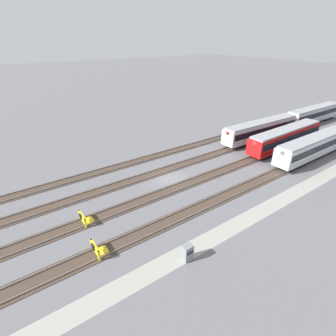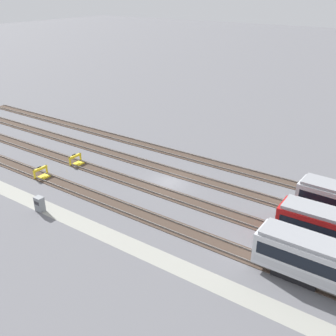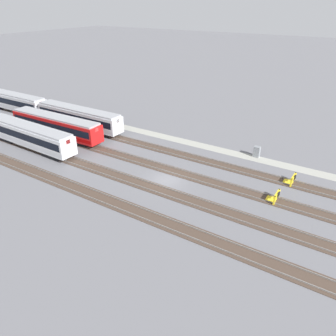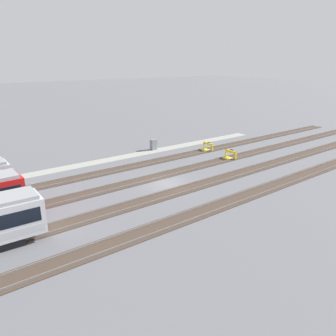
# 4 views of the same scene
# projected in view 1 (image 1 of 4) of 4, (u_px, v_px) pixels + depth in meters

# --- Properties ---
(ground_plane) EXTENTS (400.00, 400.00, 0.00)m
(ground_plane) POSITION_uv_depth(u_px,v_px,m) (169.00, 179.00, 36.78)
(ground_plane) COLOR slate
(service_walkway) EXTENTS (54.00, 2.00, 0.01)m
(service_walkway) POSITION_uv_depth(u_px,v_px,m) (236.00, 225.00, 27.86)
(service_walkway) COLOR #9E9E93
(service_walkway) RESTS_ON ground
(rail_track_nearest) EXTENTS (90.00, 2.23, 0.21)m
(rail_track_nearest) POSITION_uv_depth(u_px,v_px,m) (207.00, 204.00, 31.18)
(rail_track_nearest) COLOR #47382D
(rail_track_nearest) RESTS_ON ground
(rail_track_near_inner) EXTENTS (90.00, 2.24, 0.21)m
(rail_track_near_inner) POSITION_uv_depth(u_px,v_px,m) (180.00, 186.00, 34.90)
(rail_track_near_inner) COLOR #47382D
(rail_track_near_inner) RESTS_ON ground
(rail_track_middle) EXTENTS (90.00, 2.24, 0.21)m
(rail_track_middle) POSITION_uv_depth(u_px,v_px,m) (159.00, 172.00, 38.62)
(rail_track_middle) COLOR #47382D
(rail_track_middle) RESTS_ON ground
(rail_track_far_inner) EXTENTS (90.00, 2.23, 0.21)m
(rail_track_far_inner) POSITION_uv_depth(u_px,v_px,m) (142.00, 160.00, 42.33)
(rail_track_far_inner) COLOR #47382D
(rail_track_far_inner) RESTS_ON ground
(subway_car_front_row_leftmost) EXTENTS (18.00, 2.86, 3.70)m
(subway_car_front_row_leftmost) POSITION_uv_depth(u_px,v_px,m) (314.00, 146.00, 42.34)
(subway_car_front_row_leftmost) COLOR silver
(subway_car_front_row_leftmost) RESTS_ON ground
(subway_car_front_row_left_inner) EXTENTS (18.02, 2.94, 3.70)m
(subway_car_front_row_left_inner) POSITION_uv_depth(u_px,v_px,m) (314.00, 114.00, 59.59)
(subway_car_front_row_left_inner) COLOR silver
(subway_car_front_row_left_inner) RESTS_ON ground
(subway_car_front_row_centre) EXTENTS (18.06, 3.23, 3.70)m
(subway_car_front_row_centre) POSITION_uv_depth(u_px,v_px,m) (286.00, 137.00, 46.02)
(subway_car_front_row_centre) COLOR #B71414
(subway_car_front_row_centre) RESTS_ON ground
(subway_car_front_row_rightmost) EXTENTS (18.07, 3.28, 3.70)m
(subway_car_front_row_rightmost) POSITION_uv_depth(u_px,v_px,m) (261.00, 130.00, 49.79)
(subway_car_front_row_rightmost) COLOR silver
(subway_car_front_row_rightmost) RESTS_ON ground
(bumper_stop_nearest_track) EXTENTS (1.35, 2.00, 1.22)m
(bumper_stop_nearest_track) POSITION_uv_depth(u_px,v_px,m) (98.00, 249.00, 23.98)
(bumper_stop_nearest_track) COLOR yellow
(bumper_stop_nearest_track) RESTS_ON ground
(bumper_stop_near_inner_track) EXTENTS (1.34, 2.00, 1.22)m
(bumper_stop_near_inner_track) POSITION_uv_depth(u_px,v_px,m) (85.00, 219.00, 28.01)
(bumper_stop_near_inner_track) COLOR yellow
(bumper_stop_near_inner_track) RESTS_ON ground
(electrical_cabinet) EXTENTS (0.90, 0.73, 1.60)m
(electrical_cabinet) POSITION_uv_depth(u_px,v_px,m) (188.00, 253.00, 23.23)
(electrical_cabinet) COLOR gray
(electrical_cabinet) RESTS_ON ground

